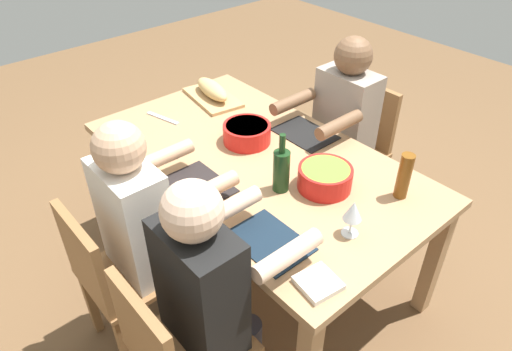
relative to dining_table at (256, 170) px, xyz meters
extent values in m
plane|color=brown|center=(0.00, 0.00, -0.66)|extent=(8.00, 8.00, 0.00)
cube|color=#A87F56|center=(0.00, 0.00, 0.06)|extent=(1.78, 1.02, 0.04)
cube|color=#A87F56|center=(-0.83, -0.45, -0.31)|extent=(0.07, 0.07, 0.70)
cube|color=#A87F56|center=(0.83, -0.45, -0.31)|extent=(0.07, 0.07, 0.70)
cube|color=#A87F56|center=(0.83, 0.45, -0.31)|extent=(0.07, 0.07, 0.70)
cube|color=olive|center=(-0.49, 0.75, -0.22)|extent=(0.40, 0.40, 0.03)
cube|color=olive|center=(-0.49, 0.93, -0.01)|extent=(0.38, 0.04, 0.40)
cube|color=olive|center=(-0.32, 0.58, -0.45)|extent=(0.04, 0.04, 0.42)
cylinder|color=#2D2D38|center=(-0.41, 0.53, -0.44)|extent=(0.11, 0.11, 0.45)
cube|color=black|center=(-0.49, 0.69, 0.06)|extent=(0.34, 0.20, 0.55)
cylinder|color=beige|center=(-0.32, 0.42, 0.18)|extent=(0.07, 0.30, 0.07)
cylinder|color=beige|center=(-0.66, 0.42, 0.18)|extent=(0.07, 0.30, 0.07)
sphere|color=beige|center=(-0.49, 0.69, 0.43)|extent=(0.21, 0.21, 0.21)
cube|color=olive|center=(0.00, 0.75, -0.22)|extent=(0.40, 0.40, 0.03)
cube|color=olive|center=(0.00, 0.93, -0.01)|extent=(0.38, 0.04, 0.40)
cube|color=olive|center=(0.17, 0.58, -0.45)|extent=(0.04, 0.04, 0.42)
cube|color=olive|center=(-0.17, 0.58, -0.45)|extent=(0.04, 0.04, 0.42)
cube|color=olive|center=(0.17, 0.92, -0.45)|extent=(0.04, 0.04, 0.42)
cube|color=olive|center=(-0.17, 0.92, -0.45)|extent=(0.04, 0.04, 0.42)
cylinder|color=#2D2D38|center=(0.08, 0.53, -0.44)|extent=(0.11, 0.11, 0.45)
cylinder|color=#2D2D38|center=(-0.08, 0.53, -0.44)|extent=(0.11, 0.11, 0.45)
cube|color=white|center=(0.00, 0.69, 0.06)|extent=(0.34, 0.20, 0.55)
cylinder|color=tan|center=(0.17, 0.42, 0.18)|extent=(0.07, 0.30, 0.07)
cylinder|color=tan|center=(-0.17, 0.42, 0.18)|extent=(0.07, 0.30, 0.07)
sphere|color=tan|center=(0.00, 0.69, 0.43)|extent=(0.21, 0.21, 0.21)
cube|color=olive|center=(0.00, -0.75, -0.22)|extent=(0.40, 0.40, 0.03)
cube|color=olive|center=(0.00, -0.93, -0.01)|extent=(0.38, 0.04, 0.40)
cube|color=olive|center=(-0.17, -0.58, -0.45)|extent=(0.04, 0.04, 0.42)
cube|color=olive|center=(0.17, -0.58, -0.45)|extent=(0.04, 0.04, 0.42)
cube|color=olive|center=(-0.17, -0.92, -0.45)|extent=(0.04, 0.04, 0.42)
cube|color=olive|center=(0.17, -0.92, -0.45)|extent=(0.04, 0.04, 0.42)
cylinder|color=#2D2D38|center=(-0.08, -0.53, -0.44)|extent=(0.11, 0.11, 0.45)
cylinder|color=#2D2D38|center=(0.08, -0.53, -0.44)|extent=(0.11, 0.11, 0.45)
cube|color=gray|center=(0.00, -0.69, 0.06)|extent=(0.34, 0.20, 0.55)
cylinder|color=brown|center=(-0.17, -0.42, 0.18)|extent=(0.07, 0.30, 0.07)
cylinder|color=brown|center=(0.17, -0.42, 0.18)|extent=(0.07, 0.30, 0.07)
sphere|color=brown|center=(0.00, -0.69, 0.43)|extent=(0.21, 0.21, 0.21)
cylinder|color=red|center=(0.15, -0.06, 0.13)|extent=(0.25, 0.25, 0.10)
cylinder|color=orange|center=(0.15, -0.06, 0.16)|extent=(0.22, 0.22, 0.04)
cylinder|color=red|center=(-0.39, -0.08, 0.13)|extent=(0.25, 0.25, 0.11)
cylinder|color=#669E33|center=(-0.39, -0.08, 0.17)|extent=(0.22, 0.22, 0.04)
cube|color=tan|center=(0.66, -0.22, 0.09)|extent=(0.43, 0.28, 0.02)
ellipsoid|color=tan|center=(0.66, -0.22, 0.14)|extent=(0.33, 0.16, 0.09)
cylinder|color=#193819|center=(-0.27, 0.08, 0.18)|extent=(0.08, 0.08, 0.20)
cylinder|color=#193819|center=(-0.27, 0.08, 0.32)|extent=(0.03, 0.03, 0.09)
cylinder|color=brown|center=(-0.65, -0.29, 0.19)|extent=(0.06, 0.06, 0.22)
cylinder|color=silver|center=(-0.67, 0.07, 0.08)|extent=(0.07, 0.07, 0.01)
cylinder|color=silver|center=(-0.67, 0.07, 0.12)|extent=(0.01, 0.01, 0.07)
cone|color=silver|center=(-0.67, 0.07, 0.20)|extent=(0.08, 0.08, 0.08)
cube|color=#142333|center=(-0.49, 0.35, 0.08)|extent=(0.32, 0.23, 0.01)
cube|color=black|center=(0.00, 0.35, 0.08)|extent=(0.32, 0.23, 0.01)
cube|color=black|center=(0.00, -0.35, 0.08)|extent=(0.32, 0.23, 0.01)
cube|color=silver|center=(0.65, 0.14, 0.08)|extent=(0.23, 0.08, 0.01)
cube|color=white|center=(-0.77, 0.37, 0.09)|extent=(0.16, 0.16, 0.02)
camera|label=1|loc=(-1.47, 1.27, 1.40)|focal=32.78mm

